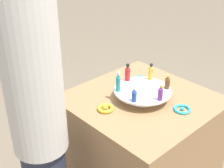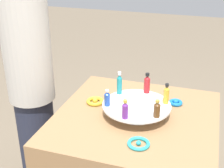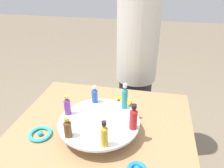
# 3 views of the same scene
# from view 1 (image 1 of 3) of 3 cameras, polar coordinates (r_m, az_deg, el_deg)

# --- Properties ---
(party_table) EXTENTS (0.84, 0.84, 0.74)m
(party_table) POSITION_cam_1_polar(r_m,az_deg,el_deg) (2.19, 5.09, -11.06)
(party_table) COLOR #9E754C
(party_table) RESTS_ON ground_plane
(display_stand) EXTENTS (0.36, 0.36, 0.07)m
(display_stand) POSITION_cam_1_polar(r_m,az_deg,el_deg) (1.96, 5.61, -1.54)
(display_stand) COLOR white
(display_stand) RESTS_ON party_table
(bottle_teal) EXTENTS (0.03, 0.03, 0.13)m
(bottle_teal) POSITION_cam_1_polar(r_m,az_deg,el_deg) (1.90, 1.16, 0.32)
(bottle_teal) COLOR teal
(bottle_teal) RESTS_ON display_stand
(bottle_blue) EXTENTS (0.03, 0.03, 0.09)m
(bottle_blue) POSITION_cam_1_polar(r_m,az_deg,el_deg) (1.80, 4.08, -2.05)
(bottle_blue) COLOR #234CAD
(bottle_blue) RESTS_ON display_stand
(bottle_purple) EXTENTS (0.03, 0.03, 0.10)m
(bottle_purple) POSITION_cam_1_polar(r_m,az_deg,el_deg) (1.83, 8.84, -1.68)
(bottle_purple) COLOR #702D93
(bottle_purple) RESTS_ON display_stand
(bottle_brown) EXTENTS (0.03, 0.03, 0.09)m
(bottle_brown) POSITION_cam_1_polar(r_m,az_deg,el_deg) (1.96, 10.09, 0.27)
(bottle_brown) COLOR brown
(bottle_brown) RESTS_ON display_stand
(bottle_gold) EXTENTS (0.03, 0.03, 0.11)m
(bottle_gold) POSITION_cam_1_polar(r_m,az_deg,el_deg) (2.05, 7.11, 2.14)
(bottle_gold) COLOR gold
(bottle_gold) RESTS_ON display_stand
(bottle_red) EXTENTS (0.03, 0.03, 0.12)m
(bottle_red) POSITION_cam_1_polar(r_m,az_deg,el_deg) (2.03, 2.87, 2.02)
(bottle_red) COLOR #B21E23
(bottle_red) RESTS_ON display_stand
(ribbon_bow_blue) EXTENTS (0.08, 0.08, 0.03)m
(ribbon_bow_blue) POSITION_cam_1_polar(r_m,az_deg,el_deg) (2.21, 5.04, 1.04)
(ribbon_bow_blue) COLOR blue
(ribbon_bow_blue) RESTS_ON party_table
(ribbon_bow_gold) EXTENTS (0.10, 0.10, 0.03)m
(ribbon_bow_gold) POSITION_cam_1_polar(r_m,az_deg,el_deg) (1.86, -1.18, -4.48)
(ribbon_bow_gold) COLOR gold
(ribbon_bow_gold) RESTS_ON party_table
(ribbon_bow_teal) EXTENTS (0.10, 0.10, 0.02)m
(ribbon_bow_teal) POSITION_cam_1_polar(r_m,az_deg,el_deg) (1.90, 12.74, -4.51)
(ribbon_bow_teal) COLOR #2DB7CC
(ribbon_bow_teal) RESTS_ON party_table
(person_figure) EXTENTS (0.28, 0.28, 1.66)m
(person_figure) POSITION_cam_1_polar(r_m,az_deg,el_deg) (1.63, -13.25, -7.06)
(person_figure) COLOR #282D42
(person_figure) RESTS_ON ground_plane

